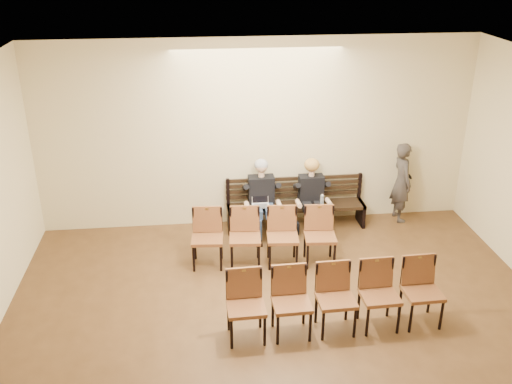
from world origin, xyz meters
TOP-DOWN VIEW (x-y plane):
  - room_walls at (0.00, 0.79)m, footprint 8.02×10.01m
  - bench at (0.70, 4.65)m, footprint 2.60×0.90m
  - seated_man at (0.04, 4.53)m, footprint 0.58×0.81m
  - seated_woman at (0.97, 4.53)m, footprint 0.56×0.77m
  - laptop at (0.01, 4.36)m, footprint 0.36×0.31m
  - water_bottle at (1.11, 4.29)m, footprint 0.07×0.07m
  - bag at (0.52, 4.37)m, footprint 0.37×0.28m
  - passerby at (2.75, 4.75)m, footprint 0.47×0.68m
  - chair_row_front at (-0.07, 3.36)m, footprint 2.41×0.71m
  - chair_row_back at (0.70, 1.49)m, footprint 3.01×0.62m

SIDE VIEW (x-z plane):
  - bag at x=0.52m, z-range 0.00..0.25m
  - bench at x=0.70m, z-range 0.00..0.45m
  - chair_row_back at x=0.70m, z-range 0.00..0.98m
  - chair_row_front at x=-0.07m, z-range 0.00..0.98m
  - water_bottle at x=1.11m, z-range 0.45..0.67m
  - laptop at x=0.01m, z-range 0.45..0.67m
  - seated_woman at x=0.97m, z-range 0.00..1.30m
  - seated_man at x=0.04m, z-range 0.00..1.40m
  - passerby at x=2.75m, z-range 0.00..1.79m
  - room_walls at x=0.00m, z-range 0.78..4.29m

